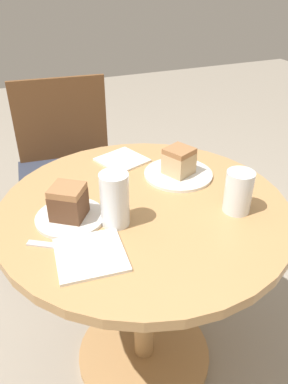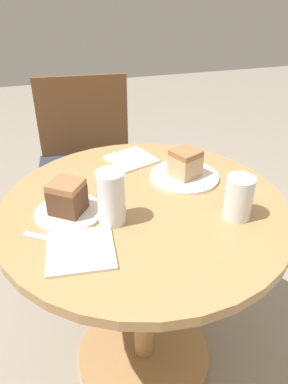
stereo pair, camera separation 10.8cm
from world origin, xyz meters
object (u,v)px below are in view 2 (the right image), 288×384
Objects in this scene: cake_slice_near at (67,197)px; cake_slice_far at (185,163)px; chair at (87,163)px; plate_near at (69,212)px; glass_lemonade at (111,200)px; glass_water at (238,199)px; plate_far at (184,176)px.

cake_slice_far is at bearing 15.28° from cake_slice_near.
chair is 4.47× the size of plate_near.
glass_lemonade reaches higher than glass_water.
plate_near is 0.47m from glass_water.
plate_near is at bearing -164.72° from cake_slice_far.
glass_water reaches higher than cake_slice_near.
cake_slice_near is at bearing 162.73° from glass_water.
plate_far is at bearing 0.00° from cake_slice_far.
cake_slice_far is at bearing 103.77° from glass_water.
plate_far is at bearing 15.28° from cake_slice_near.
plate_far is 0.05m from cake_slice_far.
cake_slice_near is (-0.39, -0.11, 0.05)m from plate_far.
cake_slice_far is at bearing 15.28° from plate_near.
plate_near is at bearing 148.98° from glass_lemonade.
cake_slice_near is 0.96× the size of glass_water.
plate_near and plate_far have the same top height.
plate_far is at bearing 31.80° from glass_lemonade.
plate_far is 0.33m from glass_lemonade.
glass_water is (0.45, -0.14, 0.00)m from cake_slice_near.
chair reaches higher than cake_slice_near.
glass_water is (0.06, -0.24, 0.05)m from plate_far.
glass_lemonade is (-0.28, -0.17, 0.02)m from cake_slice_far.
glass_lemonade is at bearing -148.20° from cake_slice_far.
chair reaches higher than plate_near.
cake_slice_far is (0.39, 0.11, -0.00)m from cake_slice_near.
cake_slice_far reaches higher than plate_far.
plate_far is 2.05× the size of cake_slice_far.
glass_lemonade reaches higher than chair.
chair is 0.85m from plate_near.
glass_water is (0.34, -0.07, -0.01)m from glass_lemonade.
glass_water is at bearing -76.23° from cake_slice_far.
plate_near is 0.40m from cake_slice_far.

